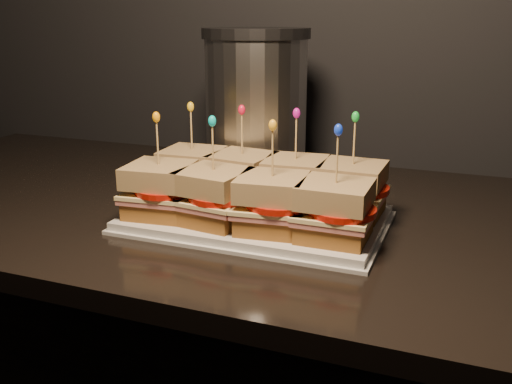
% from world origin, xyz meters
% --- Properties ---
extents(granite_slab, '(2.55, 0.75, 0.03)m').
position_xyz_m(granite_slab, '(-0.51, 1.63, 0.91)').
color(granite_slab, black).
rests_on(granite_slab, cabinet).
extents(platter, '(0.40, 0.25, 0.02)m').
position_xyz_m(platter, '(-0.87, 1.55, 0.94)').
color(platter, silver).
rests_on(platter, granite_slab).
extents(platter_rim, '(0.41, 0.26, 0.01)m').
position_xyz_m(platter_rim, '(-0.87, 1.55, 0.93)').
color(platter_rim, silver).
rests_on(platter_rim, granite_slab).
extents(sandwich_0_bread_bot, '(0.10, 0.10, 0.03)m').
position_xyz_m(sandwich_0_bread_bot, '(-1.01, 1.60, 0.96)').
color(sandwich_0_bread_bot, brown).
rests_on(sandwich_0_bread_bot, platter).
extents(sandwich_0_ham, '(0.11, 0.11, 0.01)m').
position_xyz_m(sandwich_0_ham, '(-1.01, 1.60, 0.98)').
color(sandwich_0_ham, '#C55F60').
rests_on(sandwich_0_ham, sandwich_0_bread_bot).
extents(sandwich_0_cheese, '(0.11, 0.11, 0.01)m').
position_xyz_m(sandwich_0_cheese, '(-1.01, 1.60, 0.98)').
color(sandwich_0_cheese, '#FFE59A').
rests_on(sandwich_0_cheese, sandwich_0_ham).
extents(sandwich_0_tomato, '(0.10, 0.10, 0.01)m').
position_xyz_m(sandwich_0_tomato, '(-1.00, 1.60, 0.99)').
color(sandwich_0_tomato, red).
rests_on(sandwich_0_tomato, sandwich_0_cheese).
extents(sandwich_0_bread_top, '(0.10, 0.10, 0.03)m').
position_xyz_m(sandwich_0_bread_top, '(-1.01, 1.60, 1.01)').
color(sandwich_0_bread_top, brown).
rests_on(sandwich_0_bread_top, sandwich_0_tomato).
extents(sandwich_0_pick, '(0.00, 0.00, 0.09)m').
position_xyz_m(sandwich_0_pick, '(-1.01, 1.60, 1.06)').
color(sandwich_0_pick, tan).
rests_on(sandwich_0_pick, sandwich_0_bread_top).
extents(sandwich_0_frill, '(0.01, 0.01, 0.02)m').
position_xyz_m(sandwich_0_frill, '(-1.01, 1.60, 1.10)').
color(sandwich_0_frill, '#EDB016').
rests_on(sandwich_0_frill, sandwich_0_pick).
extents(sandwich_1_bread_bot, '(0.11, 0.11, 0.03)m').
position_xyz_m(sandwich_1_bread_bot, '(-0.91, 1.60, 0.96)').
color(sandwich_1_bread_bot, brown).
rests_on(sandwich_1_bread_bot, platter).
extents(sandwich_1_ham, '(0.12, 0.11, 0.01)m').
position_xyz_m(sandwich_1_ham, '(-0.91, 1.60, 0.98)').
color(sandwich_1_ham, '#C55F60').
rests_on(sandwich_1_ham, sandwich_1_bread_bot).
extents(sandwich_1_cheese, '(0.12, 0.11, 0.01)m').
position_xyz_m(sandwich_1_cheese, '(-0.91, 1.60, 0.98)').
color(sandwich_1_cheese, '#FFE59A').
rests_on(sandwich_1_cheese, sandwich_1_ham).
extents(sandwich_1_tomato, '(0.10, 0.10, 0.01)m').
position_xyz_m(sandwich_1_tomato, '(-0.90, 1.60, 0.99)').
color(sandwich_1_tomato, red).
rests_on(sandwich_1_tomato, sandwich_1_cheese).
extents(sandwich_1_bread_top, '(0.11, 0.11, 0.03)m').
position_xyz_m(sandwich_1_bread_top, '(-0.91, 1.60, 1.01)').
color(sandwich_1_bread_top, brown).
rests_on(sandwich_1_bread_top, sandwich_1_tomato).
extents(sandwich_1_pick, '(0.00, 0.00, 0.09)m').
position_xyz_m(sandwich_1_pick, '(-0.91, 1.60, 1.06)').
color(sandwich_1_pick, tan).
rests_on(sandwich_1_pick, sandwich_1_bread_top).
extents(sandwich_1_frill, '(0.01, 0.01, 0.02)m').
position_xyz_m(sandwich_1_frill, '(-0.91, 1.60, 1.10)').
color(sandwich_1_frill, red).
rests_on(sandwich_1_frill, sandwich_1_pick).
extents(sandwich_2_bread_bot, '(0.10, 0.10, 0.03)m').
position_xyz_m(sandwich_2_bread_bot, '(-0.82, 1.60, 0.96)').
color(sandwich_2_bread_bot, brown).
rests_on(sandwich_2_bread_bot, platter).
extents(sandwich_2_ham, '(0.11, 0.11, 0.01)m').
position_xyz_m(sandwich_2_ham, '(-0.82, 1.60, 0.98)').
color(sandwich_2_ham, '#C55F60').
rests_on(sandwich_2_ham, sandwich_2_bread_bot).
extents(sandwich_2_cheese, '(0.12, 0.11, 0.01)m').
position_xyz_m(sandwich_2_cheese, '(-0.82, 1.60, 0.98)').
color(sandwich_2_cheese, '#FFE59A').
rests_on(sandwich_2_cheese, sandwich_2_ham).
extents(sandwich_2_tomato, '(0.10, 0.10, 0.01)m').
position_xyz_m(sandwich_2_tomato, '(-0.81, 1.60, 0.99)').
color(sandwich_2_tomato, red).
rests_on(sandwich_2_tomato, sandwich_2_cheese).
extents(sandwich_2_bread_top, '(0.11, 0.11, 0.03)m').
position_xyz_m(sandwich_2_bread_top, '(-0.82, 1.60, 1.01)').
color(sandwich_2_bread_top, brown).
rests_on(sandwich_2_bread_top, sandwich_2_tomato).
extents(sandwich_2_pick, '(0.00, 0.00, 0.09)m').
position_xyz_m(sandwich_2_pick, '(-0.82, 1.60, 1.06)').
color(sandwich_2_pick, tan).
rests_on(sandwich_2_pick, sandwich_2_bread_top).
extents(sandwich_2_frill, '(0.01, 0.01, 0.02)m').
position_xyz_m(sandwich_2_frill, '(-0.82, 1.60, 1.10)').
color(sandwich_2_frill, '#C41292').
rests_on(sandwich_2_frill, sandwich_2_pick).
extents(sandwich_3_bread_bot, '(0.10, 0.10, 0.03)m').
position_xyz_m(sandwich_3_bread_bot, '(-0.73, 1.60, 0.96)').
color(sandwich_3_bread_bot, brown).
rests_on(sandwich_3_bread_bot, platter).
extents(sandwich_3_ham, '(0.11, 0.10, 0.01)m').
position_xyz_m(sandwich_3_ham, '(-0.73, 1.60, 0.98)').
color(sandwich_3_ham, '#C55F60').
rests_on(sandwich_3_ham, sandwich_3_bread_bot).
extents(sandwich_3_cheese, '(0.11, 0.11, 0.01)m').
position_xyz_m(sandwich_3_cheese, '(-0.73, 1.60, 0.98)').
color(sandwich_3_cheese, '#FFE59A').
rests_on(sandwich_3_cheese, sandwich_3_ham).
extents(sandwich_3_tomato, '(0.10, 0.10, 0.01)m').
position_xyz_m(sandwich_3_tomato, '(-0.71, 1.60, 0.99)').
color(sandwich_3_tomato, red).
rests_on(sandwich_3_tomato, sandwich_3_cheese).
extents(sandwich_3_bread_top, '(0.10, 0.10, 0.03)m').
position_xyz_m(sandwich_3_bread_top, '(-0.73, 1.60, 1.01)').
color(sandwich_3_bread_top, brown).
rests_on(sandwich_3_bread_top, sandwich_3_tomato).
extents(sandwich_3_pick, '(0.00, 0.00, 0.09)m').
position_xyz_m(sandwich_3_pick, '(-0.73, 1.60, 1.06)').
color(sandwich_3_pick, tan).
rests_on(sandwich_3_pick, sandwich_3_bread_top).
extents(sandwich_3_frill, '(0.01, 0.01, 0.02)m').
position_xyz_m(sandwich_3_frill, '(-0.73, 1.60, 1.10)').
color(sandwich_3_frill, green).
rests_on(sandwich_3_frill, sandwich_3_pick).
extents(sandwich_4_bread_bot, '(0.11, 0.11, 0.03)m').
position_xyz_m(sandwich_4_bread_bot, '(-1.01, 1.49, 0.96)').
color(sandwich_4_bread_bot, brown).
rests_on(sandwich_4_bread_bot, platter).
extents(sandwich_4_ham, '(0.12, 0.11, 0.01)m').
position_xyz_m(sandwich_4_ham, '(-1.01, 1.49, 0.98)').
color(sandwich_4_ham, '#C55F60').
rests_on(sandwich_4_ham, sandwich_4_bread_bot).
extents(sandwich_4_cheese, '(0.12, 0.11, 0.01)m').
position_xyz_m(sandwich_4_cheese, '(-1.01, 1.49, 0.98)').
color(sandwich_4_cheese, '#FFE59A').
rests_on(sandwich_4_cheese, sandwich_4_ham).
extents(sandwich_4_tomato, '(0.10, 0.10, 0.01)m').
position_xyz_m(sandwich_4_tomato, '(-1.00, 1.48, 0.99)').
color(sandwich_4_tomato, red).
rests_on(sandwich_4_tomato, sandwich_4_cheese).
extents(sandwich_4_bread_top, '(0.11, 0.11, 0.03)m').
position_xyz_m(sandwich_4_bread_top, '(-1.01, 1.49, 1.01)').
color(sandwich_4_bread_top, brown).
rests_on(sandwich_4_bread_top, sandwich_4_tomato).
extents(sandwich_4_pick, '(0.00, 0.00, 0.09)m').
position_xyz_m(sandwich_4_pick, '(-1.01, 1.49, 1.06)').
color(sandwich_4_pick, tan).
rests_on(sandwich_4_pick, sandwich_4_bread_top).
extents(sandwich_4_frill, '(0.01, 0.01, 0.02)m').
position_xyz_m(sandwich_4_frill, '(-1.01, 1.49, 1.10)').
color(sandwich_4_frill, orange).
rests_on(sandwich_4_frill, sandwich_4_pick).
extents(sandwich_5_bread_bot, '(0.11, 0.11, 0.03)m').
position_xyz_m(sandwich_5_bread_bot, '(-0.91, 1.49, 0.96)').
color(sandwich_5_bread_bot, brown).
rests_on(sandwich_5_bread_bot, platter).
extents(sandwich_5_ham, '(0.12, 0.11, 0.01)m').
position_xyz_m(sandwich_5_ham, '(-0.91, 1.49, 0.98)').
color(sandwich_5_ham, '#C55F60').
rests_on(sandwich_5_ham, sandwich_5_bread_bot).
extents(sandwich_5_cheese, '(0.12, 0.12, 0.01)m').
position_xyz_m(sandwich_5_cheese, '(-0.91, 1.49, 0.98)').
color(sandwich_5_cheese, '#FFE59A').
rests_on(sandwich_5_cheese, sandwich_5_ham).
extents(sandwich_5_tomato, '(0.10, 0.10, 0.01)m').
position_xyz_m(sandwich_5_tomato, '(-0.90, 1.48, 0.99)').
color(sandwich_5_tomato, red).
rests_on(sandwich_5_tomato, sandwich_5_cheese).
extents(sandwich_5_bread_top, '(0.11, 0.11, 0.03)m').
position_xyz_m(sandwich_5_bread_top, '(-0.91, 1.49, 1.01)').
color(sandwich_5_bread_top, brown).
rests_on(sandwich_5_bread_top, sandwich_5_tomato).
extents(sandwich_5_pick, '(0.00, 0.00, 0.09)m').
position_xyz_m(sandwich_5_pick, '(-0.91, 1.49, 1.06)').
color(sandwich_5_pick, tan).
rests_on(sandwich_5_pick, sandwich_5_bread_top).
extents(sandwich_5_frill, '(0.01, 0.01, 0.02)m').
position_xyz_m(sandwich_5_frill, '(-0.91, 1.49, 1.10)').
color(sandwich_5_frill, '#08B9B0').
rests_on(sandwich_5_frill, sandwich_5_pick).
extents(sandwich_6_bread_bot, '(0.11, 0.11, 0.03)m').
position_xyz_m(sandwich_6_bread_bot, '(-0.82, 1.49, 0.96)').
color(sandwich_6_bread_bot, brown).
rests_on(sandwich_6_bread_bot, platter).
extents(sandwich_6_ham, '(0.12, 0.11, 0.01)m').
position_xyz_m(sandwich_6_ham, '(-0.82, 1.49, 0.98)').
color(sandwich_6_ham, '#C55F60').
rests_on(sandwich_6_ham, sandwich_6_bread_bot).
extents(sandwich_6_cheese, '(0.12, 0.11, 0.01)m').
position_xyz_m(sandwich_6_cheese, '(-0.82, 1.49, 0.98)').
color(sandwich_6_cheese, '#FFE59A').
rests_on(sandwich_6_cheese, sandwich_6_ham).
extents(sandwich_6_tomato, '(0.10, 0.10, 0.01)m').
position_xyz_m(sandwich_6_tomato, '(-0.81, 1.48, 0.99)').
color(sandwich_6_tomato, red).
rests_on(sandwich_6_tomato, sandwich_6_cheese).
extents(sandwich_6_bread_top, '(0.11, 0.11, 0.03)m').
position_xyz_m(sandwich_6_bread_top, '(-0.82, 1.49, 1.01)').
color(sandwich_6_bread_top, brown).
rests_on(sandwich_6_bread_top, sandwich_6_tomato).
extents(sandwich_6_pick, '(0.00, 0.00, 0.09)m').
position_xyz_m(sandwich_6_pick, '(-0.82, 1.49, 1.06)').
color(sandwich_6_pick, tan).
rests_on(sandwich_6_pick, sandwich_6_bread_top).
extents(sandwich_6_frill, '(0.01, 0.01, 0.02)m').
position_xyz_m(sandwich_6_frill, '(-0.82, 1.49, 1.10)').
color(sandwich_6_frill, '#F5A41F').
rests_on(sandwich_6_frill, sandwich_6_pick).
extents(sandwich_7_bread_bot, '(0.10, 0.10, 0.03)m').
position_xyz_m(sandwich_7_bread_bot, '(-0.73, 1.49, 0.96)').
color(sandwich_7_bread_bot, brown).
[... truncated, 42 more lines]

